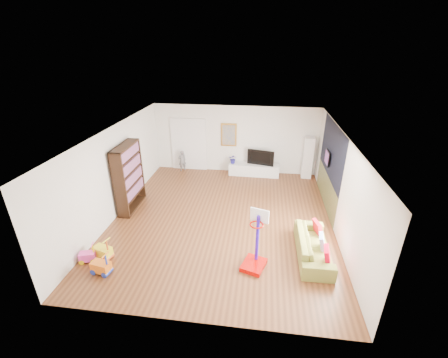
# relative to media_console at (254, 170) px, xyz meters

# --- Properties ---
(floor) EXTENTS (6.50, 7.50, 0.00)m
(floor) POSITION_rel_media_console_xyz_m (-0.81, -3.43, -0.23)
(floor) COLOR brown
(floor) RESTS_ON ground
(ceiling) EXTENTS (6.50, 7.50, 0.00)m
(ceiling) POSITION_rel_media_console_xyz_m (-0.81, -3.43, 2.47)
(ceiling) COLOR white
(ceiling) RESTS_ON ground
(wall_back) EXTENTS (6.50, 0.00, 2.70)m
(wall_back) POSITION_rel_media_console_xyz_m (-0.81, 0.32, 1.12)
(wall_back) COLOR silver
(wall_back) RESTS_ON ground
(wall_front) EXTENTS (6.50, 0.00, 2.70)m
(wall_front) POSITION_rel_media_console_xyz_m (-0.81, -7.18, 1.12)
(wall_front) COLOR white
(wall_front) RESTS_ON ground
(wall_left) EXTENTS (0.00, 7.50, 2.70)m
(wall_left) POSITION_rel_media_console_xyz_m (-4.06, -3.43, 1.12)
(wall_left) COLOR white
(wall_left) RESTS_ON ground
(wall_right) EXTENTS (0.00, 7.50, 2.70)m
(wall_right) POSITION_rel_media_console_xyz_m (2.44, -3.43, 1.12)
(wall_right) COLOR silver
(wall_right) RESTS_ON ground
(navy_accent) EXTENTS (0.01, 3.20, 1.70)m
(navy_accent) POSITION_rel_media_console_xyz_m (2.42, -2.03, 1.62)
(navy_accent) COLOR black
(navy_accent) RESTS_ON wall_right
(olive_wainscot) EXTENTS (0.01, 3.20, 1.00)m
(olive_wainscot) POSITION_rel_media_console_xyz_m (2.42, -2.03, 0.27)
(olive_wainscot) COLOR brown
(olive_wainscot) RESTS_ON wall_right
(doorway) EXTENTS (1.45, 0.06, 2.10)m
(doorway) POSITION_rel_media_console_xyz_m (-2.71, 0.28, 0.82)
(doorway) COLOR white
(doorway) RESTS_ON ground
(painting_back) EXTENTS (0.62, 0.06, 0.92)m
(painting_back) POSITION_rel_media_console_xyz_m (-1.06, 0.28, 1.32)
(painting_back) COLOR gold
(painting_back) RESTS_ON wall_back
(artwork_right) EXTENTS (0.04, 0.56, 0.46)m
(artwork_right) POSITION_rel_media_console_xyz_m (2.36, -1.83, 1.32)
(artwork_right) COLOR #7F3F8C
(artwork_right) RESTS_ON wall_right
(media_console) EXTENTS (2.00, 0.54, 0.46)m
(media_console) POSITION_rel_media_console_xyz_m (0.00, 0.00, 0.00)
(media_console) COLOR silver
(media_console) RESTS_ON ground
(tall_cabinet) EXTENTS (0.40, 0.40, 1.63)m
(tall_cabinet) POSITION_rel_media_console_xyz_m (2.06, 0.07, 0.58)
(tall_cabinet) COLOR white
(tall_cabinet) RESTS_ON ground
(bookshelf) EXTENTS (0.40, 1.45, 2.11)m
(bookshelf) POSITION_rel_media_console_xyz_m (-3.81, -3.10, 0.82)
(bookshelf) COLOR black
(bookshelf) RESTS_ON ground
(sofa) EXTENTS (0.78, 1.97, 0.57)m
(sofa) POSITION_rel_media_console_xyz_m (1.68, -4.82, 0.05)
(sofa) COLOR olive
(sofa) RESTS_ON ground
(basketball_hoop) EXTENTS (0.68, 0.75, 1.49)m
(basketball_hoop) POSITION_rel_media_console_xyz_m (0.23, -5.46, 0.51)
(basketball_hoop) COLOR #AB0500
(basketball_hoop) RESTS_ON ground
(ride_on_yellow) EXTENTS (0.51, 0.39, 0.59)m
(ride_on_yellow) POSITION_rel_media_console_xyz_m (-3.50, -5.62, 0.07)
(ride_on_yellow) COLOR yellow
(ride_on_yellow) RESTS_ON ground
(ride_on_orange) EXTENTS (0.47, 0.34, 0.57)m
(ride_on_orange) POSITION_rel_media_console_xyz_m (-3.27, -6.14, 0.06)
(ride_on_orange) COLOR orange
(ride_on_orange) RESTS_ON ground
(ride_on_pink) EXTENTS (0.42, 0.32, 0.50)m
(ride_on_pink) POSITION_rel_media_console_xyz_m (-3.80, -5.80, 0.02)
(ride_on_pink) COLOR #FF45B9
(ride_on_pink) RESTS_ON ground
(child) EXTENTS (0.38, 0.36, 0.87)m
(child) POSITION_rel_media_console_xyz_m (-2.97, 0.07, 0.20)
(child) COLOR slate
(child) RESTS_ON ground
(tv) EXTENTS (1.06, 0.37, 0.61)m
(tv) POSITION_rel_media_console_xyz_m (0.26, 0.06, 0.54)
(tv) COLOR black
(tv) RESTS_ON media_console
(vase_plant) EXTENTS (0.37, 0.33, 0.38)m
(vase_plant) POSITION_rel_media_console_xyz_m (-0.85, -0.02, 0.42)
(vase_plant) COLOR navy
(vase_plant) RESTS_ON media_console
(pillow_left) EXTENTS (0.16, 0.39, 0.38)m
(pillow_left) POSITION_rel_media_console_xyz_m (1.90, -5.36, 0.22)
(pillow_left) COLOR red
(pillow_left) RESTS_ON sofa
(pillow_center) EXTENTS (0.14, 0.37, 0.36)m
(pillow_center) POSITION_rel_media_console_xyz_m (1.87, -4.84, 0.22)
(pillow_center) COLOR silver
(pillow_center) RESTS_ON sofa
(pillow_right) EXTENTS (0.20, 0.38, 0.37)m
(pillow_right) POSITION_rel_media_console_xyz_m (1.85, -4.23, 0.22)
(pillow_right) COLOR red
(pillow_right) RESTS_ON sofa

